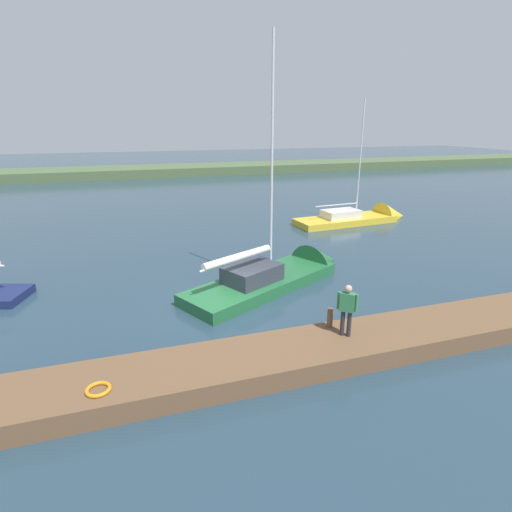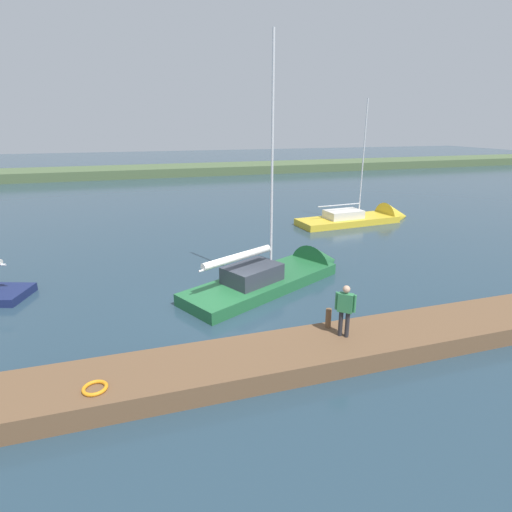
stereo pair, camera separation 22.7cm
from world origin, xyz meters
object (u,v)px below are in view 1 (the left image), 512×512
at_px(life_ring_buoy, 98,389).
at_px(person_on_dock, 347,307).
at_px(mooring_post_near, 330,318).
at_px(sailboat_outer_mooring, 366,219).
at_px(sailboat_near_dock, 287,276).

relative_size(life_ring_buoy, person_on_dock, 0.37).
bearing_deg(mooring_post_near, sailboat_outer_mooring, -126.24).
bearing_deg(sailboat_outer_mooring, sailboat_near_dock, -143.22).
height_order(mooring_post_near, sailboat_outer_mooring, sailboat_outer_mooring).
xyz_separation_m(sailboat_near_dock, person_on_dock, (0.73, 6.80, 1.51)).
bearing_deg(sailboat_outer_mooring, life_ring_buoy, -143.30).
bearing_deg(person_on_dock, sailboat_near_dock, 34.94).
relative_size(life_ring_buoy, sailboat_outer_mooring, 0.07).
height_order(sailboat_near_dock, person_on_dock, sailboat_near_dock).
distance_m(life_ring_buoy, person_on_dock, 7.61).
relative_size(life_ring_buoy, sailboat_near_dock, 0.06).
relative_size(sailboat_near_dock, sailboat_outer_mooring, 1.19).
height_order(life_ring_buoy, sailboat_outer_mooring, sailboat_outer_mooring).
bearing_deg(mooring_post_near, life_ring_buoy, 9.92).
distance_m(life_ring_buoy, sailboat_outer_mooring, 25.15).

